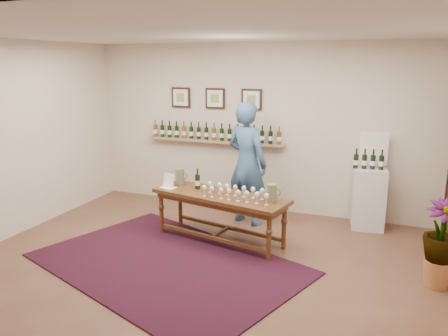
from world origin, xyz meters
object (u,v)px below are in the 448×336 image
(display_pedestal, at_px, (369,198))
(potted_plant, at_px, (440,244))
(tasting_table, at_px, (220,201))
(person, at_px, (247,164))

(display_pedestal, bearing_deg, potted_plant, -63.18)
(tasting_table, height_order, person, person)
(display_pedestal, bearing_deg, tasting_table, -145.88)
(display_pedestal, height_order, person, person)
(display_pedestal, bearing_deg, person, -165.75)
(potted_plant, height_order, person, person)
(person, bearing_deg, tasting_table, 102.40)
(tasting_table, relative_size, display_pedestal, 2.18)
(tasting_table, height_order, display_pedestal, display_pedestal)
(tasting_table, xyz_separation_m, potted_plant, (2.76, -0.36, -0.08))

